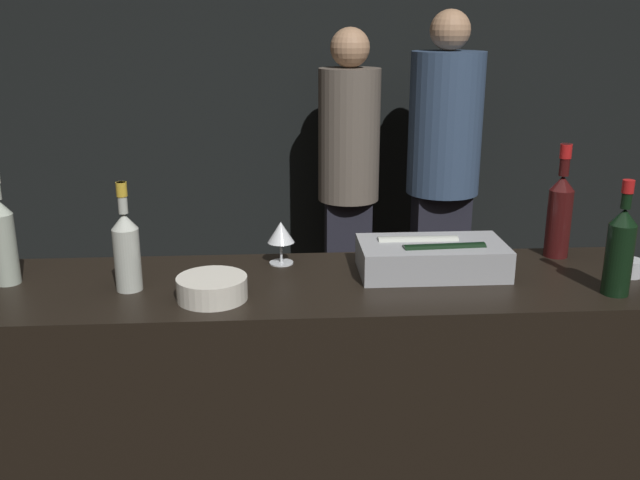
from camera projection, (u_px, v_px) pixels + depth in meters
name	position (u px, v px, depth m)	size (l,w,h in m)	color
wall_back_chalkboard	(294.00, 78.00, 4.26)	(6.40, 0.06, 2.80)	black
bar_counter	(321.00, 430.00, 2.25)	(2.08, 0.54, 1.00)	black
ice_bin_with_bottles	(431.00, 257.00, 2.16)	(0.44, 0.24, 0.11)	#9EA0A5
bowl_white	(212.00, 287.00, 1.96)	(0.20, 0.20, 0.06)	silver
wine_glass	(281.00, 234.00, 2.22)	(0.08, 0.08, 0.14)	silver
candle_votive	(629.00, 268.00, 2.14)	(0.08, 0.08, 0.05)	silver
rose_wine_bottle	(126.00, 248.00, 2.00)	(0.07, 0.07, 0.31)	#B2B7AD
red_wine_bottle_burgundy	(620.00, 248.00, 1.97)	(0.08, 0.08, 0.33)	black
red_wine_bottle_tall	(560.00, 211.00, 2.28)	(0.08, 0.08, 0.37)	#380F0F
white_wine_bottle	(3.00, 238.00, 2.04)	(0.07, 0.07, 0.34)	#9EA899
person_in_hoodie	(349.00, 168.00, 3.92)	(0.34, 0.34, 1.70)	black
person_blond_tee	(443.00, 162.00, 3.86)	(0.39, 0.39, 1.79)	black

